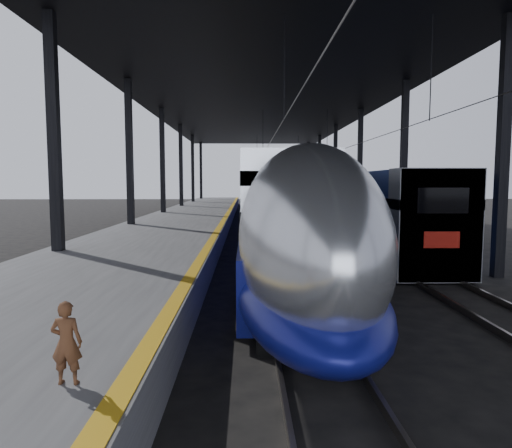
{
  "coord_description": "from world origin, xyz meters",
  "views": [
    {
      "loc": [
        0.71,
        -10.76,
        3.36
      ],
      "look_at": [
        1.02,
        3.96,
        2.0
      ],
      "focal_mm": 32.0,
      "sensor_mm": 36.0,
      "label": 1
    }
  ],
  "objects": [
    {
      "name": "ground",
      "position": [
        0.0,
        0.0,
        0.0
      ],
      "size": [
        160.0,
        160.0,
        0.0
      ],
      "primitive_type": "plane",
      "color": "black",
      "rests_on": "ground"
    },
    {
      "name": "platform",
      "position": [
        -3.5,
        20.0,
        0.5
      ],
      "size": [
        6.0,
        80.0,
        1.0
      ],
      "primitive_type": "cube",
      "color": "#4C4C4F",
      "rests_on": "ground"
    },
    {
      "name": "yellow_strip",
      "position": [
        -0.7,
        20.0,
        1.0
      ],
      "size": [
        0.3,
        80.0,
        0.01
      ],
      "primitive_type": "cube",
      "color": "gold",
      "rests_on": "platform"
    },
    {
      "name": "rails",
      "position": [
        4.5,
        20.0,
        0.08
      ],
      "size": [
        6.52,
        80.0,
        0.16
      ],
      "color": "slate",
      "rests_on": "ground"
    },
    {
      "name": "canopy",
      "position": [
        1.9,
        20.0,
        9.12
      ],
      "size": [
        18.0,
        75.0,
        9.47
      ],
      "color": "black",
      "rests_on": "ground"
    },
    {
      "name": "tgv_train",
      "position": [
        2.0,
        26.48,
        2.02
      ],
      "size": [
        3.01,
        65.2,
        4.31
      ],
      "color": "#B6B9BE",
      "rests_on": "ground"
    },
    {
      "name": "second_train",
      "position": [
        7.0,
        31.0,
        1.93
      ],
      "size": [
        2.77,
        56.05,
        3.81
      ],
      "color": "navy",
      "rests_on": "ground"
    },
    {
      "name": "child",
      "position": [
        -1.38,
        -5.57,
        1.5
      ],
      "size": [
        0.36,
        0.24,
        0.99
      ],
      "primitive_type": "imported",
      "rotation": [
        0.0,
        0.0,
        3.15
      ],
      "color": "#512F1B",
      "rests_on": "platform"
    }
  ]
}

